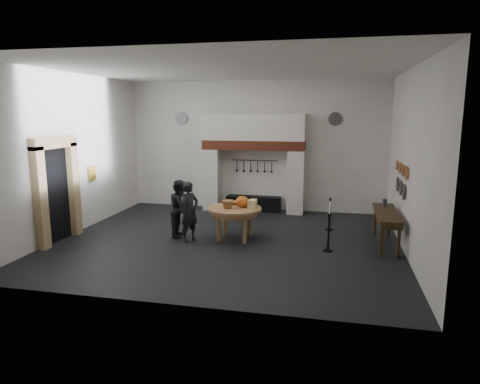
% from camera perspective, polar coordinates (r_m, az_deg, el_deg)
% --- Properties ---
extents(floor, '(9.00, 8.00, 0.02)m').
position_cam_1_polar(floor, '(11.63, -1.60, -6.50)').
color(floor, black).
rests_on(floor, ground).
extents(ceiling, '(9.00, 8.00, 0.02)m').
position_cam_1_polar(ceiling, '(11.17, -1.73, 16.15)').
color(ceiling, silver).
rests_on(ceiling, wall_back).
extents(wall_back, '(9.00, 0.02, 4.50)m').
position_cam_1_polar(wall_back, '(15.07, 2.07, 6.15)').
color(wall_back, white).
rests_on(wall_back, floor).
extents(wall_front, '(9.00, 0.02, 4.50)m').
position_cam_1_polar(wall_front, '(7.40, -9.23, 1.35)').
color(wall_front, white).
rests_on(wall_front, floor).
extents(wall_left, '(0.02, 8.00, 4.50)m').
position_cam_1_polar(wall_left, '(13.03, -21.31, 4.73)').
color(wall_left, white).
rests_on(wall_left, floor).
extents(wall_right, '(0.02, 8.00, 4.50)m').
position_cam_1_polar(wall_right, '(10.99, 21.79, 3.73)').
color(wall_right, white).
rests_on(wall_right, floor).
extents(chimney_pier_left, '(0.55, 0.70, 2.15)m').
position_cam_1_polar(chimney_pier_left, '(15.21, -3.68, 1.72)').
color(chimney_pier_left, silver).
rests_on(chimney_pier_left, floor).
extents(chimney_pier_right, '(0.55, 0.70, 2.15)m').
position_cam_1_polar(chimney_pier_right, '(14.67, 7.46, 1.32)').
color(chimney_pier_right, silver).
rests_on(chimney_pier_right, floor).
extents(hearth_brick_band, '(3.50, 0.72, 0.32)m').
position_cam_1_polar(hearth_brick_band, '(14.73, 1.82, 6.28)').
color(hearth_brick_band, '#9E442B').
rests_on(hearth_brick_band, chimney_pier_left).
extents(chimney_hood, '(3.50, 0.70, 0.90)m').
position_cam_1_polar(chimney_hood, '(14.69, 1.84, 8.66)').
color(chimney_hood, silver).
rests_on(chimney_hood, hearth_brick_band).
extents(iron_range, '(1.90, 0.45, 0.50)m').
position_cam_1_polar(iron_range, '(15.09, 1.82, -1.52)').
color(iron_range, black).
rests_on(iron_range, floor).
extents(utensil_rail, '(1.60, 0.02, 0.02)m').
position_cam_1_polar(utensil_rail, '(15.04, 2.00, 4.23)').
color(utensil_rail, black).
rests_on(utensil_rail, wall_back).
extents(door_recess, '(0.04, 1.10, 2.50)m').
position_cam_1_polar(door_recess, '(12.33, -23.43, -0.42)').
color(door_recess, black).
rests_on(door_recess, floor).
extents(door_jamb_near, '(0.22, 0.30, 2.60)m').
position_cam_1_polar(door_jamb_near, '(11.72, -25.08, -0.83)').
color(door_jamb_near, tan).
rests_on(door_jamb_near, floor).
extents(door_jamb_far, '(0.22, 0.30, 2.60)m').
position_cam_1_polar(door_jamb_far, '(12.83, -21.31, 0.37)').
color(door_jamb_far, tan).
rests_on(door_jamb_far, floor).
extents(door_lintel, '(0.22, 1.70, 0.30)m').
position_cam_1_polar(door_lintel, '(12.11, -23.58, 6.08)').
color(door_lintel, tan).
rests_on(door_lintel, door_jamb_near).
extents(wall_plaque, '(0.05, 0.34, 0.44)m').
position_cam_1_polar(wall_plaque, '(13.74, -19.11, 2.41)').
color(wall_plaque, gold).
rests_on(wall_plaque, wall_left).
extents(work_table, '(1.56, 1.56, 0.07)m').
position_cam_1_polar(work_table, '(11.59, -0.75, -2.26)').
color(work_table, tan).
rests_on(work_table, floor).
extents(pumpkin, '(0.36, 0.36, 0.31)m').
position_cam_1_polar(pumpkin, '(11.60, 0.32, -1.29)').
color(pumpkin, '#E1551F').
rests_on(pumpkin, work_table).
extents(cheese_block_big, '(0.22, 0.22, 0.24)m').
position_cam_1_polar(cheese_block_big, '(11.40, 1.64, -1.68)').
color(cheese_block_big, '#EBDC8D').
rests_on(cheese_block_big, work_table).
extents(cheese_block_small, '(0.18, 0.18, 0.20)m').
position_cam_1_polar(cheese_block_small, '(11.70, 1.82, -1.46)').
color(cheese_block_small, '#CECC7B').
rests_on(cheese_block_small, work_table).
extents(wicker_basket, '(0.34, 0.34, 0.22)m').
position_cam_1_polar(wicker_basket, '(11.45, -1.66, -1.68)').
color(wicker_basket, brown).
rests_on(wicker_basket, work_table).
extents(bread_loaf, '(0.31, 0.18, 0.13)m').
position_cam_1_polar(bread_loaf, '(11.92, -0.84, -1.40)').
color(bread_loaf, '#A16639').
rests_on(bread_loaf, work_table).
extents(visitor_near, '(0.62, 0.70, 1.62)m').
position_cam_1_polar(visitor_near, '(11.48, -6.75, -2.60)').
color(visitor_near, black).
rests_on(visitor_near, floor).
extents(visitor_far, '(0.71, 0.85, 1.59)m').
position_cam_1_polar(visitor_far, '(11.99, -7.93, -2.14)').
color(visitor_far, black).
rests_on(visitor_far, floor).
extents(side_table, '(0.55, 2.20, 0.06)m').
position_cam_1_polar(side_table, '(11.62, 19.01, -2.66)').
color(side_table, '#3A2B15').
rests_on(side_table, floor).
extents(pewter_jug, '(0.12, 0.12, 0.22)m').
position_cam_1_polar(pewter_jug, '(12.18, 18.75, -1.38)').
color(pewter_jug, '#4F4F54').
rests_on(pewter_jug, side_table).
extents(copper_pan_a, '(0.03, 0.34, 0.34)m').
position_cam_1_polar(copper_pan_a, '(11.22, 21.32, 2.34)').
color(copper_pan_a, '#C6662D').
rests_on(copper_pan_a, wall_right).
extents(copper_pan_b, '(0.03, 0.32, 0.32)m').
position_cam_1_polar(copper_pan_b, '(11.76, 20.93, 2.72)').
color(copper_pan_b, '#C6662D').
rests_on(copper_pan_b, wall_right).
extents(copper_pan_c, '(0.03, 0.30, 0.30)m').
position_cam_1_polar(copper_pan_c, '(12.30, 20.56, 3.06)').
color(copper_pan_c, '#C6662D').
rests_on(copper_pan_c, wall_right).
extents(copper_pan_d, '(0.03, 0.28, 0.28)m').
position_cam_1_polar(copper_pan_d, '(12.84, 20.23, 3.38)').
color(copper_pan_d, '#C6662D').
rests_on(copper_pan_d, wall_right).
extents(pewter_plate_left, '(0.03, 0.40, 0.40)m').
position_cam_1_polar(pewter_plate_left, '(11.49, 21.01, 0.02)').
color(pewter_plate_left, '#4C4C51').
rests_on(pewter_plate_left, wall_right).
extents(pewter_plate_mid, '(0.03, 0.40, 0.40)m').
position_cam_1_polar(pewter_plate_mid, '(12.07, 20.60, 0.53)').
color(pewter_plate_mid, '#4C4C51').
rests_on(pewter_plate_mid, wall_right).
extents(pewter_plate_right, '(0.03, 0.40, 0.40)m').
position_cam_1_polar(pewter_plate_right, '(12.66, 20.23, 0.99)').
color(pewter_plate_right, '#4C4C51').
rests_on(pewter_plate_right, wall_right).
extents(pewter_plate_back_left, '(0.44, 0.03, 0.44)m').
position_cam_1_polar(pewter_plate_back_left, '(15.71, -7.81, 9.71)').
color(pewter_plate_back_left, '#4C4C51').
rests_on(pewter_plate_back_left, wall_back).
extents(pewter_plate_back_right, '(0.44, 0.03, 0.44)m').
position_cam_1_polar(pewter_plate_back_right, '(14.74, 12.59, 9.51)').
color(pewter_plate_back_right, '#4C4C51').
rests_on(pewter_plate_back_right, wall_back).
extents(barrier_post_near, '(0.05, 0.05, 0.90)m').
position_cam_1_polar(barrier_post_near, '(10.89, 11.73, -5.46)').
color(barrier_post_near, black).
rests_on(barrier_post_near, floor).
extents(barrier_post_far, '(0.05, 0.05, 0.90)m').
position_cam_1_polar(barrier_post_far, '(12.82, 11.87, -3.02)').
color(barrier_post_far, black).
rests_on(barrier_post_far, floor).
extents(barrier_rope, '(0.04, 2.00, 0.04)m').
position_cam_1_polar(barrier_rope, '(11.76, 11.88, -2.25)').
color(barrier_rope, silver).
rests_on(barrier_rope, barrier_post_near).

